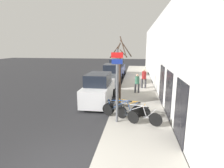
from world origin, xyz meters
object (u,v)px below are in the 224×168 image
bicycle_1 (120,113)px  street_tree (120,74)px  parked_car_1 (112,75)px  parked_car_2 (117,69)px  pedestrian_near (137,82)px  parked_car_0 (99,89)px  bicycle_0 (138,115)px  signpost (117,85)px  pedestrian_far (144,77)px  bicycle_3 (132,109)px  bicycle_2 (123,109)px

bicycle_1 → street_tree: 2.88m
street_tree → parked_car_1: bearing=102.1°
parked_car_2 → street_tree: size_ratio=1.09×
bicycle_1 → pedestrian_near: pedestrian_near is taller
parked_car_0 → bicycle_0: bearing=-51.1°
parked_car_2 → pedestrian_near: (2.64, -8.70, 0.01)m
signpost → pedestrian_far: (1.67, 7.73, -0.93)m
signpost → bicycle_3: size_ratio=1.79×
signpost → pedestrian_near: size_ratio=2.33×
bicycle_3 → pedestrian_near: size_ratio=1.30×
bicycle_3 → street_tree: bearing=51.2°
signpost → pedestrian_far: signpost is taller
bicycle_1 → bicycle_2: 0.48m
bicycle_0 → street_tree: (-1.16, 2.51, 1.71)m
parked_car_2 → pedestrian_near: size_ratio=3.04×
bicycle_1 → pedestrian_far: 7.60m
parked_car_2 → pedestrian_far: 7.67m
parked_car_0 → parked_car_1: bearing=88.8°
bicycle_3 → parked_car_2: bearing=33.5°
bicycle_1 → bicycle_0: bearing=-72.9°
signpost → pedestrian_near: (1.04, 5.97, -1.05)m
bicycle_2 → parked_car_0: parked_car_0 is taller
bicycle_1 → signpost: bearing=-169.3°
bicycle_0 → bicycle_3: bicycle_0 is taller
parked_car_2 → bicycle_3: bearing=-78.7°
bicycle_0 → bicycle_3: 0.98m
parked_car_1 → bicycle_0: bearing=-77.3°
parked_car_1 → pedestrian_far: parked_car_1 is taller
bicycle_1 → bicycle_2: bearing=14.7°
pedestrian_near → bicycle_0: bearing=100.4°
pedestrian_near → pedestrian_far: 1.88m
parked_car_2 → street_tree: bearing=-81.3°
bicycle_2 → pedestrian_far: 7.12m
bicycle_0 → bicycle_3: size_ratio=1.14×
bicycle_2 → pedestrian_far: bearing=-6.8°
bicycle_3 → pedestrian_far: pedestrian_far is taller
bicycle_1 → parked_car_1: parked_car_1 is taller
bicycle_2 → pedestrian_far: size_ratio=1.29×
bicycle_3 → signpost: bearing=168.7°
parked_car_1 → parked_car_0: bearing=-94.1°
pedestrian_far → street_tree: street_tree is taller
bicycle_1 → street_tree: bearing=35.3°
bicycle_1 → pedestrian_near: (0.92, 5.64, 0.54)m
parked_car_2 → pedestrian_far: size_ratio=2.69×
parked_car_1 → bicycle_3: bearing=-77.7°
pedestrian_near → pedestrian_far: pedestrian_far is taller
bicycle_0 → parked_car_1: size_ratio=0.52×
bicycle_3 → parked_car_0: bearing=68.3°
bicycle_3 → street_tree: (-0.82, 1.59, 1.74)m
bicycle_1 → bicycle_3: bearing=-11.0°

